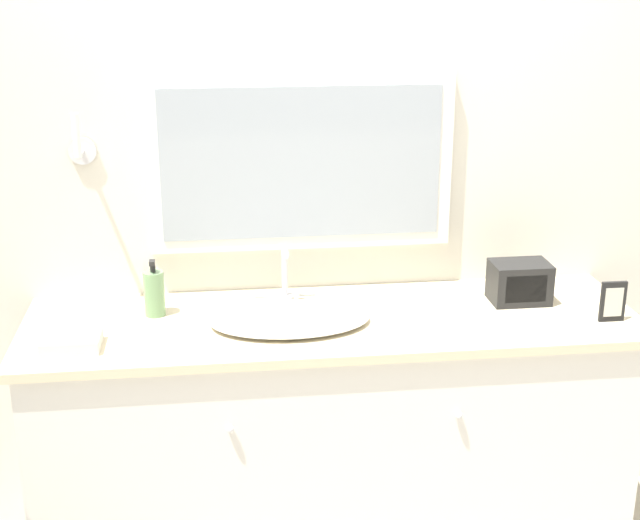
{
  "coord_description": "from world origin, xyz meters",
  "views": [
    {
      "loc": [
        -0.37,
        -2.32,
        1.99
      ],
      "look_at": [
        -0.04,
        0.32,
        1.08
      ],
      "focal_mm": 50.0,
      "sensor_mm": 36.0,
      "label": 1
    }
  ],
  "objects": [
    {
      "name": "wall_back",
      "position": [
        -0.0,
        0.65,
        1.28
      ],
      "size": [
        8.0,
        0.18,
        2.55
      ],
      "color": "silver",
      "rests_on": "ground_plane"
    },
    {
      "name": "vanity_counter",
      "position": [
        0.0,
        0.32,
        0.44
      ],
      "size": [
        1.99,
        0.6,
        0.88
      ],
      "color": "silver",
      "rests_on": "ground_plane"
    },
    {
      "name": "sink_basin",
      "position": [
        -0.14,
        0.29,
        0.9
      ],
      "size": [
        0.51,
        0.37,
        0.2
      ],
      "color": "silver",
      "rests_on": "vanity_counter"
    },
    {
      "name": "soap_bottle",
      "position": [
        -0.57,
        0.42,
        0.96
      ],
      "size": [
        0.07,
        0.07,
        0.19
      ],
      "color": "#709966",
      "rests_on": "vanity_counter"
    },
    {
      "name": "appliance_box",
      "position": [
        0.64,
        0.39,
        0.95
      ],
      "size": [
        0.19,
        0.14,
        0.14
      ],
      "color": "black",
      "rests_on": "vanity_counter"
    },
    {
      "name": "picture_frame",
      "position": [
        0.88,
        0.18,
        0.95
      ],
      "size": [
        0.08,
        0.01,
        0.13
      ],
      "color": "black",
      "rests_on": "vanity_counter"
    },
    {
      "name": "hand_towel_near_sink",
      "position": [
        -0.81,
        0.18,
        0.9
      ],
      "size": [
        0.17,
        0.13,
        0.04
      ],
      "color": "silver",
      "rests_on": "vanity_counter"
    }
  ]
}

